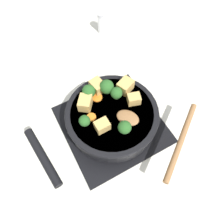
{
  "coord_description": "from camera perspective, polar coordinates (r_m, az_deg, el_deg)",
  "views": [
    {
      "loc": [
        -0.28,
        0.15,
        0.65
      ],
      "look_at": [
        0.0,
        0.0,
        0.08
      ],
      "focal_mm": 35.0,
      "sensor_mm": 36.0,
      "label": 1
    }
  ],
  "objects": [
    {
      "name": "ground_plane",
      "position": [
        0.73,
        0.0,
        -3.29
      ],
      "size": [
        2.4,
        2.4,
        0.0
      ],
      "primitive_type": "plane",
      "color": "silver"
    },
    {
      "name": "broccoli_floret_east_rim",
      "position": [
        0.67,
        -1.42,
        6.59
      ],
      "size": [
        0.04,
        0.04,
        0.05
      ],
      "color": "#709956",
      "rests_on": "skillet_pan"
    },
    {
      "name": "tofu_cube_east_chunk",
      "position": [
        0.68,
        3.51,
        6.8
      ],
      "size": [
        0.05,
        0.06,
        0.04
      ],
      "primitive_type": "cube",
      "rotation": [
        0.0,
        0.0,
        1.97
      ],
      "color": "tan",
      "rests_on": "skillet_pan"
    },
    {
      "name": "front_burner_grate",
      "position": [
        0.72,
        0.0,
        -2.86
      ],
      "size": [
        0.31,
        0.31,
        0.03
      ],
      "color": "black",
      "rests_on": "ground_plane"
    },
    {
      "name": "broccoli_floret_north_edge",
      "position": [
        0.66,
        1.16,
        4.96
      ],
      "size": [
        0.04,
        0.04,
        0.04
      ],
      "color": "#709956",
      "rests_on": "skillet_pan"
    },
    {
      "name": "tofu_cube_center_large",
      "position": [
        0.61,
        -2.58,
        -3.58
      ],
      "size": [
        0.03,
        0.04,
        0.03
      ],
      "primitive_type": "cube",
      "rotation": [
        0.0,
        0.0,
        4.74
      ],
      "color": "tan",
      "rests_on": "skillet_pan"
    },
    {
      "name": "salt_shaker",
      "position": [
        0.98,
        -2.64,
        22.22
      ],
      "size": [
        0.04,
        0.04,
        0.09
      ],
      "color": "white",
      "rests_on": "ground_plane"
    },
    {
      "name": "carrot_slice_near_center",
      "position": [
        0.64,
        -5.41,
        -1.38
      ],
      "size": [
        0.03,
        0.03,
        0.01
      ],
      "primitive_type": "cylinder",
      "color": "orange",
      "rests_on": "skillet_pan"
    },
    {
      "name": "tofu_cube_near_handle",
      "position": [
        0.68,
        -3.54,
        6.87
      ],
      "size": [
        0.05,
        0.04,
        0.04
      ],
      "primitive_type": "cube",
      "rotation": [
        0.0,
        0.0,
        0.18
      ],
      "color": "tan",
      "rests_on": "skillet_pan"
    },
    {
      "name": "broccoli_floret_west_rim",
      "position": [
        0.6,
        3.35,
        -4.03
      ],
      "size": [
        0.04,
        0.04,
        0.05
      ],
      "color": "#709956",
      "rests_on": "skillet_pan"
    },
    {
      "name": "broccoli_floret_center_top",
      "position": [
        0.61,
        -7.04,
        -2.55
      ],
      "size": [
        0.03,
        0.03,
        0.04
      ],
      "color": "#709956",
      "rests_on": "skillet_pan"
    },
    {
      "name": "wooden_spoon",
      "position": [
        0.63,
        11.98,
        -4.81
      ],
      "size": [
        0.25,
        0.24,
        0.02
      ],
      "color": "olive",
      "rests_on": "skillet_pan"
    },
    {
      "name": "skillet_pan",
      "position": [
        0.67,
        -0.21,
        -1.2
      ],
      "size": [
        0.29,
        0.4,
        0.06
      ],
      "color": "black",
      "rests_on": "front_burner_grate"
    },
    {
      "name": "broccoli_floret_near_spoon",
      "position": [
        0.66,
        -6.1,
        5.39
      ],
      "size": [
        0.04,
        0.04,
        0.05
      ],
      "color": "#709956",
      "rests_on": "skillet_pan"
    },
    {
      "name": "tofu_cube_back_piece",
      "position": [
        0.66,
        5.81,
        3.26
      ],
      "size": [
        0.04,
        0.05,
        0.03
      ],
      "primitive_type": "cube",
      "rotation": [
        0.0,
        0.0,
        1.27
      ],
      "color": "tan",
      "rests_on": "skillet_pan"
    },
    {
      "name": "carrot_slice_orange_thin",
      "position": [
        0.68,
        -3.92,
        3.81
      ],
      "size": [
        0.03,
        0.03,
        0.01
      ],
      "primitive_type": "cylinder",
      "color": "orange",
      "rests_on": "skillet_pan"
    },
    {
      "name": "tofu_cube_west_chunk",
      "position": [
        0.65,
        -7.01,
        2.39
      ],
      "size": [
        0.06,
        0.06,
        0.04
      ],
      "primitive_type": "cube",
      "rotation": [
        0.0,
        0.0,
        5.63
      ],
      "color": "tan",
      "rests_on": "skillet_pan"
    }
  ]
}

